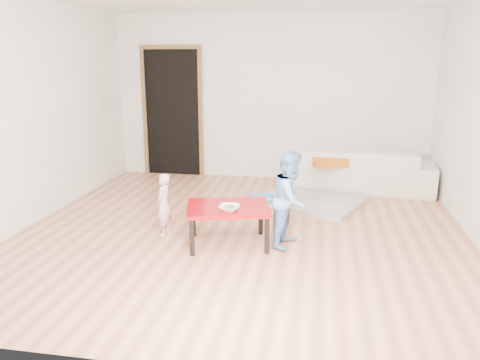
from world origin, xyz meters
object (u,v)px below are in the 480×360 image
(red_table, at_px, (228,225))
(bowl, at_px, (229,208))
(sofa, at_px, (359,169))
(basin, at_px, (263,201))
(child_pink, at_px, (163,205))
(child_blue, at_px, (291,199))

(red_table, distance_m, bowl, 0.28)
(sofa, relative_size, basin, 5.67)
(child_pink, distance_m, child_blue, 1.41)
(sofa, relative_size, child_blue, 2.11)
(child_blue, bearing_deg, child_pink, 102.65)
(child_blue, bearing_deg, red_table, 113.72)
(red_table, height_order, child_blue, child_blue)
(red_table, bearing_deg, bowl, -74.57)
(child_pink, relative_size, basin, 1.85)
(bowl, relative_size, child_pink, 0.30)
(sofa, xyz_separation_m, child_pink, (-2.27, -2.32, 0.04))
(sofa, height_order, child_blue, child_blue)
(sofa, height_order, basin, sofa)
(basin, bearing_deg, bowl, -95.41)
(red_table, distance_m, child_pink, 0.79)
(sofa, bearing_deg, basin, 44.82)
(sofa, distance_m, child_pink, 3.24)
(bowl, xyz_separation_m, child_pink, (-0.80, 0.30, -0.10))
(sofa, bearing_deg, child_pink, 51.50)
(bowl, bearing_deg, child_blue, 21.37)
(bowl, xyz_separation_m, basin, (0.15, 1.55, -0.39))
(child_pink, xyz_separation_m, basin, (0.95, 1.25, -0.29))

